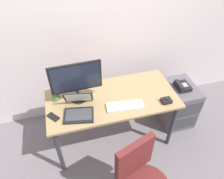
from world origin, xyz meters
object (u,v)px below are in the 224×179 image
object	(u,v)px
file_cabinet	(177,104)
desk_phone	(182,86)
coffee_mug	(56,96)
laptop	(79,109)
keyboard	(125,106)
banana	(74,87)
trackball_mouse	(166,100)
monitor_main	(76,80)
cell_phone	(53,117)

from	to	relation	value
file_cabinet	desk_phone	bearing A→B (deg)	-116.78
file_cabinet	coffee_mug	bearing A→B (deg)	178.41
laptop	coffee_mug	distance (m)	0.34
keyboard	banana	world-z (taller)	banana
coffee_mug	desk_phone	bearing A→B (deg)	-2.19
trackball_mouse	banana	size ratio (longest dim) A/B	0.58
trackball_mouse	coffee_mug	distance (m)	1.25
laptop	file_cabinet	bearing A→B (deg)	8.84
trackball_mouse	coffee_mug	world-z (taller)	coffee_mug
monitor_main	laptop	size ratio (longest dim) A/B	1.48
monitor_main	cell_phone	world-z (taller)	monitor_main
monitor_main	file_cabinet	bearing A→B (deg)	0.73
monitor_main	trackball_mouse	bearing A→B (deg)	-17.87
file_cabinet	desk_phone	size ratio (longest dim) A/B	3.08
banana	trackball_mouse	bearing A→B (deg)	-27.82
cell_phone	banana	world-z (taller)	banana
file_cabinet	banana	size ratio (longest dim) A/B	3.24
monitor_main	keyboard	distance (m)	0.60
file_cabinet	cell_phone	xyz separation A→B (m)	(-1.66, -0.22, 0.46)
keyboard	file_cabinet	bearing A→B (deg)	17.02
laptop	trackball_mouse	xyz separation A→B (m)	(0.97, -0.11, -0.03)
keyboard	laptop	distance (m)	0.50
trackball_mouse	cell_phone	xyz separation A→B (m)	(-1.25, 0.10, -0.02)
desk_phone	trackball_mouse	distance (m)	0.52
cell_phone	banana	distance (m)	0.49
monitor_main	keyboard	xyz separation A→B (m)	(0.47, -0.25, -0.27)
desk_phone	monitor_main	size ratio (longest dim) A/B	0.36
monitor_main	trackball_mouse	size ratio (longest dim) A/B	5.05
file_cabinet	cell_phone	size ratio (longest dim) A/B	4.33
laptop	cell_phone	world-z (taller)	laptop
file_cabinet	laptop	size ratio (longest dim) A/B	1.64
file_cabinet	coffee_mug	distance (m)	1.69
file_cabinet	laptop	bearing A→B (deg)	-171.16
monitor_main	laptop	distance (m)	0.31
keyboard	trackball_mouse	size ratio (longest dim) A/B	3.84
desk_phone	coffee_mug	bearing A→B (deg)	177.81
monitor_main	cell_phone	xyz separation A→B (m)	(-0.30, -0.20, -0.28)
trackball_mouse	cell_phone	bearing A→B (deg)	175.35
laptop	coffee_mug	xyz separation A→B (m)	(-0.22, 0.26, 0.01)
desk_phone	coffee_mug	size ratio (longest dim) A/B	1.75
coffee_mug	cell_phone	xyz separation A→B (m)	(-0.05, -0.27, -0.05)
monitor_main	coffee_mug	xyz separation A→B (m)	(-0.25, 0.06, -0.23)
desk_phone	file_cabinet	bearing A→B (deg)	63.22
file_cabinet	keyboard	distance (m)	1.03
cell_phone	trackball_mouse	bearing A→B (deg)	-42.90
laptop	trackball_mouse	world-z (taller)	laptop
file_cabinet	monitor_main	size ratio (longest dim) A/B	1.11
coffee_mug	cell_phone	world-z (taller)	coffee_mug
laptop	trackball_mouse	distance (m)	0.98
keyboard	coffee_mug	size ratio (longest dim) A/B	3.68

